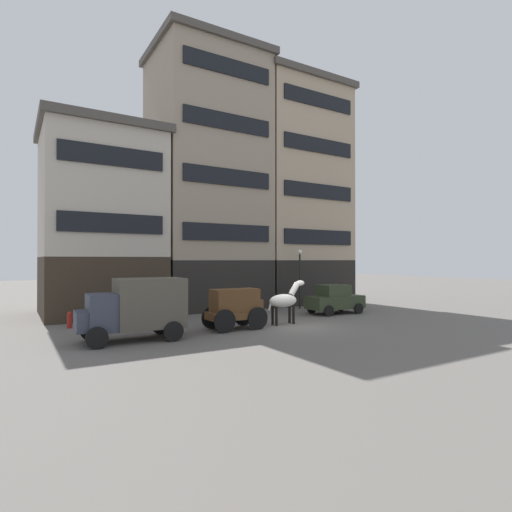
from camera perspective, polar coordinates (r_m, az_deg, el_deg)
ground_plane at (r=21.39m, az=5.43°, el=-9.72°), size 120.00×120.00×0.00m
building_far_left at (r=27.60m, az=-20.90°, el=4.60°), size 7.31×7.19×11.65m
building_center_left at (r=30.24m, az=-6.91°, el=10.63°), size 7.97×7.19×18.45m
building_center_right at (r=34.01m, az=5.13°, el=8.78°), size 8.10×7.19×17.74m
cargo_wagon at (r=20.14m, az=-2.88°, el=-7.00°), size 2.90×1.51×1.98m
draft_horse at (r=21.67m, az=4.05°, el=-6.21°), size 2.34×0.60×2.30m
delivery_truck_near at (r=18.03m, az=-16.52°, el=-6.86°), size 4.41×2.27×2.62m
sedan_dark at (r=26.35m, az=10.98°, el=-5.97°), size 3.75×1.96×1.83m
pedestrian_officer at (r=22.39m, az=-13.54°, el=-6.75°), size 0.51×0.51×1.79m
streetlamp_curbside at (r=28.50m, az=6.17°, el=-2.02°), size 0.32×0.32×4.12m
fire_hydrant_curbside at (r=22.50m, az=-24.70°, el=-8.12°), size 0.24×0.24×0.83m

